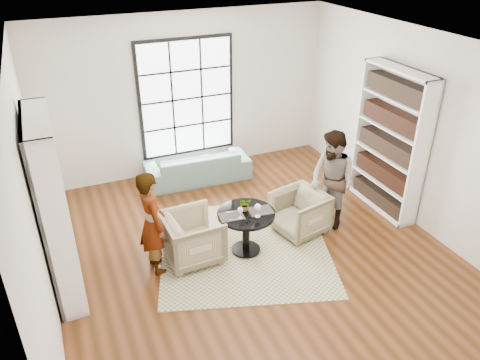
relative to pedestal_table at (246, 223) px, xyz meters
name	(u,v)px	position (x,y,z in m)	size (l,w,h in m)	color
ground	(252,251)	(0.08, -0.04, -0.49)	(6.00, 6.00, 0.00)	brown
room_shell	(238,160)	(0.08, 0.50, 0.77)	(6.00, 6.01, 6.00)	silver
rug	(245,248)	(0.01, 0.06, -0.48)	(2.46, 2.46, 0.01)	#B7B489
pedestal_table	(246,223)	(0.00, 0.00, 0.00)	(0.83, 0.83, 0.67)	black
sofa	(197,166)	(0.06, 2.41, -0.20)	(1.94, 0.76, 0.57)	gray
armchair_left	(193,237)	(-0.77, 0.14, -0.12)	(0.77, 0.80, 0.72)	tan
armchair_right	(299,213)	(0.97, 0.14, -0.15)	(0.73, 0.75, 0.68)	#C6AF8D
person_left	(152,223)	(-1.32, 0.14, 0.27)	(0.55, 0.36, 1.52)	gray
person_right	(332,180)	(1.52, 0.14, 0.31)	(0.77, 0.60, 1.59)	gray
placemat_left	(232,216)	(-0.23, 0.00, 0.18)	(0.34, 0.26, 0.01)	#262421
placemat_right	(261,211)	(0.21, -0.04, 0.18)	(0.34, 0.26, 0.01)	#262421
cutlery_left	(232,216)	(-0.23, 0.00, 0.19)	(0.14, 0.22, 0.01)	silver
cutlery_right	(261,210)	(0.21, -0.04, 0.19)	(0.14, 0.22, 0.01)	silver
wine_glass_left	(240,210)	(-0.13, -0.10, 0.31)	(0.08, 0.08, 0.18)	silver
wine_glass_right	(258,208)	(0.11, -0.15, 0.33)	(0.09, 0.09, 0.21)	silver
flower_centerpiece	(245,205)	(0.01, 0.07, 0.28)	(0.17, 0.15, 0.19)	gray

